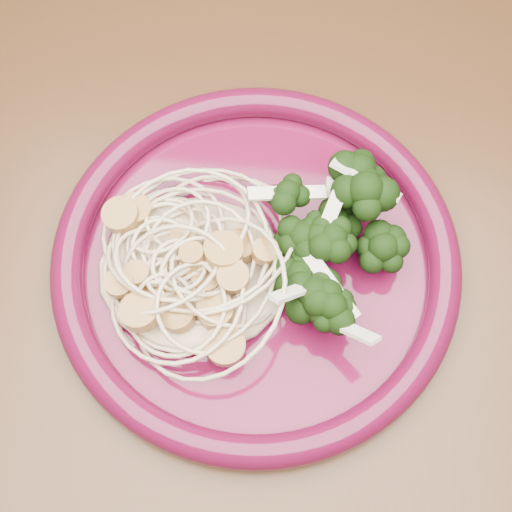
% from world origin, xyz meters
% --- Properties ---
extents(dining_table, '(1.20, 0.80, 0.75)m').
position_xyz_m(dining_table, '(0.00, 0.00, 0.65)').
color(dining_table, '#472814').
rests_on(dining_table, ground).
extents(dinner_plate, '(0.41, 0.41, 0.03)m').
position_xyz_m(dinner_plate, '(-0.09, 0.02, 0.76)').
color(dinner_plate, '#510925').
rests_on(dinner_plate, dining_table).
extents(spaghetti_pile, '(0.19, 0.17, 0.03)m').
position_xyz_m(spaghetti_pile, '(-0.13, 0.00, 0.77)').
color(spaghetti_pile, '#C8B38B').
rests_on(spaghetti_pile, dinner_plate).
extents(scallop_cluster, '(0.18, 0.18, 0.05)m').
position_xyz_m(scallop_cluster, '(-0.13, 0.00, 0.81)').
color(scallop_cluster, '#A5793A').
rests_on(scallop_cluster, spaghetti_pile).
extents(broccoli_pile, '(0.14, 0.17, 0.05)m').
position_xyz_m(broccoli_pile, '(-0.03, 0.04, 0.78)').
color(broccoli_pile, black).
rests_on(broccoli_pile, dinner_plate).
extents(onion_garnish, '(0.09, 0.11, 0.06)m').
position_xyz_m(onion_garnish, '(-0.03, 0.04, 0.82)').
color(onion_garnish, beige).
rests_on(onion_garnish, broccoli_pile).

